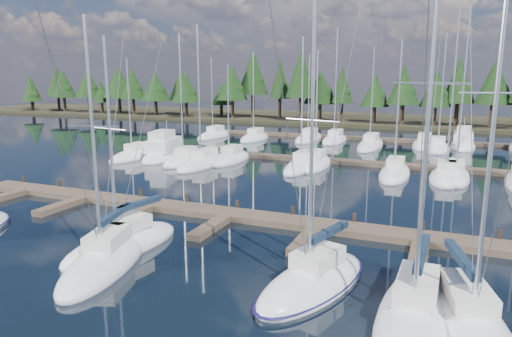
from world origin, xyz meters
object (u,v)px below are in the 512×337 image
at_px(main_dock, 227,217).
at_px(front_sailboat_6, 468,323).
at_px(motor_yacht_left, 164,152).
at_px(front_sailboat_3, 106,260).
at_px(motor_yacht_right, 463,144).
at_px(front_sailboat_2, 123,244).
at_px(front_sailboat_4, 313,282).
at_px(front_sailboat_5, 414,315).

xyz_separation_m(main_dock, front_sailboat_6, (14.08, -8.56, 0.10)).
xyz_separation_m(main_dock, motor_yacht_left, (-17.22, 18.57, 0.35)).
relative_size(front_sailboat_3, motor_yacht_right, 1.34).
xyz_separation_m(front_sailboat_2, front_sailboat_4, (10.80, -0.54, 0.00)).
bearing_deg(motor_yacht_right, front_sailboat_4, -98.68).
distance_m(main_dock, front_sailboat_4, 10.75).
height_order(main_dock, front_sailboat_2, front_sailboat_2).
distance_m(front_sailboat_4, motor_yacht_left, 36.05).
bearing_deg(main_dock, front_sailboat_2, -113.34).
bearing_deg(front_sailboat_2, motor_yacht_right, 68.95).
height_order(main_dock, front_sailboat_3, front_sailboat_3).
xyz_separation_m(main_dock, motor_yacht_right, (15.10, 40.07, 0.31)).
bearing_deg(front_sailboat_3, front_sailboat_6, 1.23).
bearing_deg(front_sailboat_3, motor_yacht_left, 118.55).
bearing_deg(front_sailboat_5, motor_yacht_left, 137.21).
relative_size(main_dock, motor_yacht_left, 4.07).
bearing_deg(front_sailboat_5, front_sailboat_4, 162.57).
xyz_separation_m(front_sailboat_2, motor_yacht_left, (-14.29, 25.35, 0.27)).
relative_size(front_sailboat_3, front_sailboat_5, 0.78).
relative_size(front_sailboat_2, front_sailboat_5, 0.73).
xyz_separation_m(front_sailboat_6, motor_yacht_left, (-31.30, 27.13, 0.25)).
xyz_separation_m(front_sailboat_2, motor_yacht_right, (18.03, 46.85, 0.23)).
bearing_deg(front_sailboat_4, motor_yacht_left, 134.10).
relative_size(front_sailboat_5, front_sailboat_6, 1.03).
bearing_deg(front_sailboat_4, motor_yacht_right, 81.32).
height_order(front_sailboat_5, motor_yacht_right, front_sailboat_5).
bearing_deg(front_sailboat_2, front_sailboat_5, -7.18).
relative_size(front_sailboat_4, front_sailboat_5, 0.83).
distance_m(front_sailboat_5, front_sailboat_6, 1.87).
xyz_separation_m(front_sailboat_3, front_sailboat_6, (16.35, 0.35, 0.02)).
xyz_separation_m(front_sailboat_3, motor_yacht_right, (17.37, 48.98, 0.23)).
bearing_deg(front_sailboat_6, motor_yacht_left, 139.09).
bearing_deg(motor_yacht_right, front_sailboat_2, -111.05).
distance_m(main_dock, motor_yacht_right, 42.82).
bearing_deg(main_dock, motor_yacht_left, 132.84).
relative_size(front_sailboat_2, front_sailboat_3, 0.95).
height_order(front_sailboat_6, motor_yacht_right, front_sailboat_6).
distance_m(front_sailboat_2, motor_yacht_right, 50.20).
relative_size(main_dock, motor_yacht_right, 4.67).
bearing_deg(front_sailboat_5, main_dock, 144.59).
bearing_deg(front_sailboat_5, front_sailboat_3, -179.11).
bearing_deg(front_sailboat_6, front_sailboat_5, -176.08).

